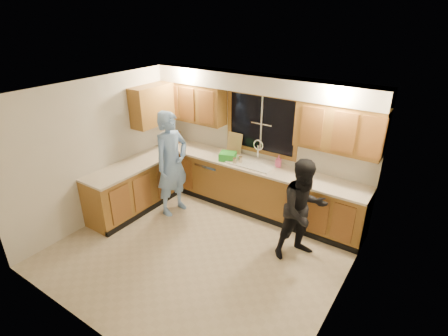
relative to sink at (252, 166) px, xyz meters
The scene contains 26 objects.
floor 1.82m from the sink, 90.00° to the right, with size 4.20×4.20×0.00m, color #C0B094.
ceiling 2.29m from the sink, 90.00° to the right, with size 4.20×4.20×0.00m, color silver.
wall_back 0.49m from the sink, 90.00° to the left, with size 4.20×4.20×0.00m, color silver.
wall_left 2.67m from the sink, 142.62° to the right, with size 3.80×3.80×0.00m, color silver.
wall_right 2.67m from the sink, 37.38° to the right, with size 3.80×3.80×0.00m, color silver.
base_cabinets_back 0.42m from the sink, 90.00° to the right, with size 4.20×0.60×0.88m, color olive.
base_cabinets_left 2.23m from the sink, 145.12° to the right, with size 0.60×1.90×0.88m, color olive.
countertop_back 0.04m from the sink, 90.00° to the right, with size 4.20×0.63×0.04m, color beige.
countertop_left 2.18m from the sink, 144.90° to the right, with size 0.63×1.90×0.04m, color beige.
upper_cabinets_left 1.72m from the sink, behind, with size 1.35×0.33×0.75m, color olive.
upper_cabinets_right 1.72m from the sink, ahead, with size 1.35×0.33×0.75m, color olive.
upper_cabinets_return 2.21m from the sink, 165.94° to the right, with size 0.33×0.90×0.75m, color olive.
soffit 1.49m from the sink, 90.00° to the left, with size 4.20×0.35×0.30m, color silver.
window_frame 0.79m from the sink, 90.00° to the left, with size 1.44×0.03×1.14m.
sink is the anchor object (origin of this frame).
dishwasher 0.96m from the sink, behind, with size 0.60×0.56×0.82m, color white.
stove 2.60m from the sink, 134.61° to the right, with size 0.58×0.75×0.90m, color white.
man 1.46m from the sink, 141.55° to the right, with size 0.70×0.46×1.93m, color #7098D4.
woman 1.55m from the sink, 31.23° to the right, with size 0.78×0.60×1.60m, color black.
knife_block 1.86m from the sink, behind, with size 0.13×0.11×0.24m, color brown.
cutting_board 0.63m from the sink, 157.80° to the left, with size 0.31×0.02×0.42m, color tan.
dish_crate 0.51m from the sink, 168.97° to the right, with size 0.29×0.27×0.13m, color green.
soap_bottle 0.50m from the sink, 17.09° to the left, with size 0.10×0.10×0.21m, color #EB5998.
bowl 1.06m from the sink, ahead, with size 0.22×0.22×0.05m, color silver.
can_left 0.25m from the sink, 147.51° to the right, with size 0.07×0.07×0.13m, color #C6B398.
can_right 0.35m from the sink, 140.71° to the right, with size 0.07×0.07×0.12m, color #C6B398.
Camera 1 is at (2.82, -3.50, 3.53)m, focal length 28.00 mm.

